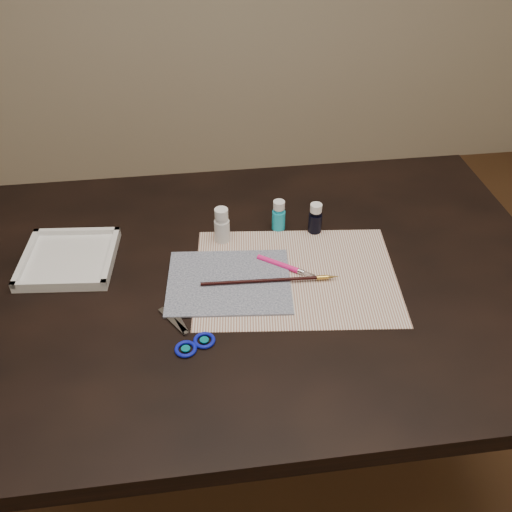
{
  "coord_description": "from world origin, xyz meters",
  "views": [
    {
      "loc": [
        -0.12,
        -0.92,
        1.54
      ],
      "look_at": [
        0.0,
        0.0,
        0.8
      ],
      "focal_mm": 40.0,
      "sensor_mm": 36.0,
      "label": 1
    }
  ],
  "objects": [
    {
      "name": "paint_bottle_white",
      "position": [
        -0.06,
        0.13,
        0.79
      ],
      "size": [
        0.05,
        0.05,
        0.09
      ],
      "primitive_type": "cylinder",
      "rotation": [
        0.0,
        0.0,
        0.41
      ],
      "color": "silver",
      "rests_on": "table"
    },
    {
      "name": "table",
      "position": [
        0.0,
        0.0,
        0.38
      ],
      "size": [
        1.3,
        0.9,
        0.75
      ],
      "primitive_type": "cube",
      "color": "black",
      "rests_on": "ground"
    },
    {
      "name": "paint_bottle_cyan",
      "position": [
        0.08,
        0.16,
        0.79
      ],
      "size": [
        0.04,
        0.04,
        0.08
      ],
      "primitive_type": "cylinder",
      "rotation": [
        0.0,
        0.0,
        -0.33
      ],
      "color": "#18ABCB",
      "rests_on": "table"
    },
    {
      "name": "craft_knife",
      "position": [
        0.07,
        0.01,
        0.76
      ],
      "size": [
        0.12,
        0.1,
        0.01
      ],
      "primitive_type": null,
      "rotation": [
        0.0,
        0.0,
        -0.65
      ],
      "color": "#FF1D83",
      "rests_on": "paper"
    },
    {
      "name": "canvas",
      "position": [
        -0.06,
        -0.02,
        0.75
      ],
      "size": [
        0.28,
        0.23,
        0.0
      ],
      "primitive_type": "cube",
      "rotation": [
        0.0,
        0.0,
        -0.1
      ],
      "color": "#131D3C",
      "rests_on": "paper"
    },
    {
      "name": "paint_bottle_navy",
      "position": [
        0.16,
        0.14,
        0.79
      ],
      "size": [
        0.04,
        0.04,
        0.08
      ],
      "primitive_type": "cylinder",
      "rotation": [
        0.0,
        0.0,
        0.22
      ],
      "color": "black",
      "rests_on": "table"
    },
    {
      "name": "scissors",
      "position": [
        -0.17,
        -0.15,
        0.75
      ],
      "size": [
        0.16,
        0.18,
        0.01
      ],
      "primitive_type": null,
      "rotation": [
        0.0,
        0.0,
        2.14
      ],
      "color": "silver",
      "rests_on": "table"
    },
    {
      "name": "paper",
      "position": [
        0.08,
        -0.02,
        0.75
      ],
      "size": [
        0.46,
        0.37,
        0.0
      ],
      "primitive_type": "cube",
      "rotation": [
        0.0,
        0.0,
        -0.11
      ],
      "color": "silver",
      "rests_on": "table"
    },
    {
      "name": "palette_tray",
      "position": [
        -0.4,
        0.09,
        0.76
      ],
      "size": [
        0.21,
        0.21,
        0.02
      ],
      "primitive_type": "cube",
      "rotation": [
        0.0,
        0.0,
        -0.1
      ],
      "color": "white",
      "rests_on": "table"
    },
    {
      "name": "paintbrush",
      "position": [
        0.03,
        -0.04,
        0.76
      ],
      "size": [
        0.29,
        0.02,
        0.01
      ],
      "primitive_type": null,
      "rotation": [
        0.0,
        0.0,
        -0.05
      ],
      "color": "black",
      "rests_on": "canvas"
    },
    {
      "name": "ground",
      "position": [
        0.0,
        0.0,
        -0.01
      ],
      "size": [
        3.5,
        3.5,
        0.02
      ],
      "primitive_type": "cube",
      "color": "#422614",
      "rests_on": "ground"
    }
  ]
}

